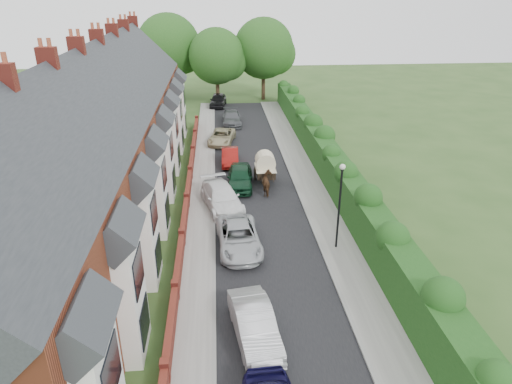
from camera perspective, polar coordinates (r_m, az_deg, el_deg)
ground at (r=22.79m, az=3.92°, el=-12.65°), size 140.00×140.00×0.00m
road at (r=32.13m, az=0.16°, el=-0.87°), size 6.00×58.00×0.02m
pavement_hedge_side at (r=32.69m, az=7.34°, el=-0.52°), size 2.20×58.00×0.12m
pavement_house_side at (r=32.04m, az=-6.71°, el=-1.03°), size 1.70×58.00×0.12m
kerb_hedge_side at (r=32.49m, az=5.53°, el=-0.58°), size 0.18×58.00×0.13m
kerb_house_side at (r=32.01m, az=-5.28°, el=-0.97°), size 0.18×58.00×0.13m
hedge at (r=32.50m, az=10.59°, el=2.06°), size 2.10×58.00×2.85m
terrace_row at (r=30.45m, az=-19.57°, el=5.28°), size 9.05×40.50×11.50m
garden_wall_row at (r=31.02m, az=-8.64°, el=-1.21°), size 0.35×40.35×1.10m
lamppost at (r=25.14m, az=10.47°, el=-0.51°), size 0.32×0.32×5.16m
tree_far_left at (r=58.59m, az=-4.60°, el=16.41°), size 7.14×6.80×9.29m
tree_far_right at (r=60.84m, az=1.32°, el=17.34°), size 7.98×7.60×10.31m
tree_far_back at (r=61.70m, az=-10.45°, el=17.35°), size 8.40×8.00×10.82m
car_silver_a at (r=19.91m, az=-0.19°, el=-16.21°), size 2.22×4.70×1.49m
car_silver_b at (r=25.95m, az=-2.16°, el=-5.71°), size 2.64×5.19×1.40m
car_white at (r=30.64m, az=-4.31°, el=-0.69°), size 3.33×5.66×1.54m
car_green at (r=33.82m, az=-2.03°, el=1.88°), size 2.16×4.71×1.57m
car_red at (r=38.46m, az=-3.26°, el=4.45°), size 1.47×3.95×1.29m
car_beige at (r=43.76m, az=-4.31°, el=6.90°), size 2.98×4.95×1.29m
car_grey at (r=49.90m, az=-3.06°, el=9.20°), size 1.99×4.87×1.41m
car_black at (r=58.02m, az=-4.77°, el=11.38°), size 2.34×4.76×1.56m
horse at (r=32.67m, az=1.52°, el=1.07°), size 0.94×1.91×1.58m
horse_cart at (r=34.31m, az=1.16°, el=3.34°), size 1.54×3.41×2.46m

